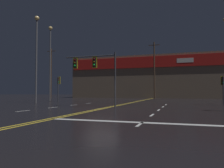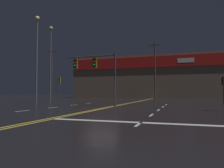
{
  "view_description": "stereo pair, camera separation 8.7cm",
  "coord_description": "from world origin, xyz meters",
  "px_view_note": "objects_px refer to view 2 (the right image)",
  "views": [
    {
      "loc": [
        5.93,
        -15.8,
        1.25
      ],
      "look_at": [
        0.0,
        2.59,
        2.0
      ],
      "focal_mm": 35.0,
      "sensor_mm": 36.0,
      "label": 1
    },
    {
      "loc": [
        6.01,
        -15.78,
        1.25
      ],
      "look_at": [
        0.0,
        2.59,
        2.0
      ],
      "focal_mm": 35.0,
      "sensor_mm": 36.0,
      "label": 2
    }
  ],
  "objects_px": {
    "traffic_signal_median": "(93,66)",
    "streetlight_median_approach": "(51,54)",
    "streetlight_near_left": "(37,48)",
    "traffic_signal_corner_northeast": "(223,83)",
    "traffic_signal_corner_northwest": "(59,83)"
  },
  "relations": [
    {
      "from": "traffic_signal_median",
      "to": "streetlight_near_left",
      "type": "xyz_separation_m",
      "value": [
        -9.29,
        4.42,
        3.07
      ]
    },
    {
      "from": "traffic_signal_corner_northeast",
      "to": "streetlight_near_left",
      "type": "distance_m",
      "value": 21.73
    },
    {
      "from": "traffic_signal_corner_northeast",
      "to": "traffic_signal_corner_northwest",
      "type": "bearing_deg",
      "value": -179.58
    },
    {
      "from": "traffic_signal_corner_northeast",
      "to": "streetlight_median_approach",
      "type": "height_order",
      "value": "streetlight_median_approach"
    },
    {
      "from": "traffic_signal_median",
      "to": "traffic_signal_corner_northwest",
      "type": "bearing_deg",
      "value": 136.27
    },
    {
      "from": "streetlight_near_left",
      "to": "streetlight_median_approach",
      "type": "relative_size",
      "value": 0.96
    },
    {
      "from": "traffic_signal_corner_northwest",
      "to": "traffic_signal_corner_northeast",
      "type": "distance_m",
      "value": 20.11
    },
    {
      "from": "traffic_signal_corner_northwest",
      "to": "streetlight_near_left",
      "type": "distance_m",
      "value": 5.62
    },
    {
      "from": "traffic_signal_median",
      "to": "streetlight_median_approach",
      "type": "bearing_deg",
      "value": 138.05
    },
    {
      "from": "traffic_signal_median",
      "to": "streetlight_median_approach",
      "type": "distance_m",
      "value": 15.24
    },
    {
      "from": "traffic_signal_median",
      "to": "streetlight_median_approach",
      "type": "xyz_separation_m",
      "value": [
        -11.06,
        9.94,
        3.33
      ]
    },
    {
      "from": "streetlight_near_left",
      "to": "streetlight_median_approach",
      "type": "distance_m",
      "value": 5.8
    },
    {
      "from": "traffic_signal_corner_northeast",
      "to": "streetlight_near_left",
      "type": "xyz_separation_m",
      "value": [
        -20.93,
        -3.83,
        4.43
      ]
    },
    {
      "from": "streetlight_near_left",
      "to": "traffic_signal_corner_northeast",
      "type": "bearing_deg",
      "value": 10.36
    },
    {
      "from": "streetlight_near_left",
      "to": "streetlight_median_approach",
      "type": "height_order",
      "value": "streetlight_median_approach"
    }
  ]
}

